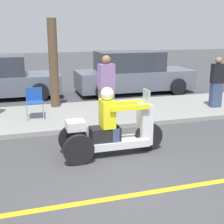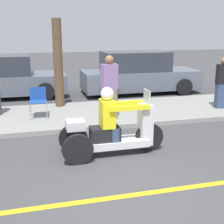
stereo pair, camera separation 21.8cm
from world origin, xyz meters
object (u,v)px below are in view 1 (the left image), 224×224
(spectator_end_of_line, at_px, (106,89))
(spectator_mid_group, at_px, (217,83))
(motorcycle_trike, at_px, (112,131))
(parked_car_lot_center, at_px, (133,74))
(folding_chair_set_back, at_px, (34,100))
(tree_trunk, at_px, (54,64))

(spectator_end_of_line, relative_size, spectator_mid_group, 1.11)
(spectator_end_of_line, bearing_deg, motorcycle_trike, -102.84)
(spectator_end_of_line, distance_m, parked_car_lot_center, 4.29)
(spectator_mid_group, bearing_deg, folding_chair_set_back, 175.87)
(motorcycle_trike, bearing_deg, spectator_mid_group, 30.69)
(spectator_mid_group, relative_size, folding_chair_set_back, 1.89)
(motorcycle_trike, height_order, parked_car_lot_center, parked_car_lot_center)
(spectator_end_of_line, height_order, spectator_mid_group, spectator_end_of_line)
(motorcycle_trike, distance_m, spectator_end_of_line, 2.20)
(parked_car_lot_center, relative_size, tree_trunk, 1.70)
(folding_chair_set_back, bearing_deg, spectator_end_of_line, -21.75)
(spectator_mid_group, xyz_separation_m, tree_trunk, (-4.80, 1.51, 0.60))
(spectator_mid_group, bearing_deg, motorcycle_trike, -149.31)
(motorcycle_trike, relative_size, parked_car_lot_center, 0.47)
(motorcycle_trike, height_order, folding_chair_set_back, motorcycle_trike)
(spectator_end_of_line, bearing_deg, parked_car_lot_center, 60.19)
(parked_car_lot_center, bearing_deg, motorcycle_trike, -114.14)
(parked_car_lot_center, xyz_separation_m, tree_trunk, (-3.29, -1.87, 0.70))
(spectator_end_of_line, distance_m, tree_trunk, 2.24)
(spectator_mid_group, relative_size, tree_trunk, 0.58)
(folding_chair_set_back, distance_m, parked_car_lot_center, 4.97)
(spectator_end_of_line, bearing_deg, folding_chair_set_back, 158.25)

